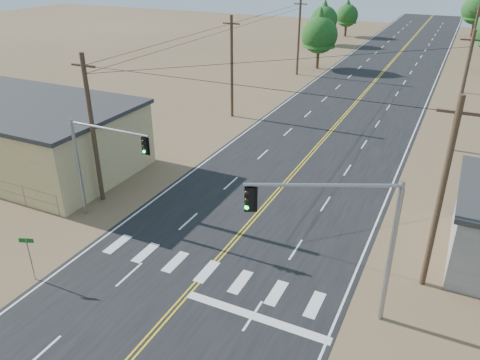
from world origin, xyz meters
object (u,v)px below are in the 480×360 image
Objects in this scene: signal_mast_right at (350,229)px; street_sign at (29,252)px; building_left at (11,133)px; signal_mast_left at (97,156)px.

street_sign is at bearing 170.18° from signal_mast_right.
street_sign is at bearing -38.34° from building_left.
building_left is 7.87× the size of street_sign.
signal_mast_right reaches higher than street_sign.
signal_mast_left is at bearing -17.83° from building_left.
building_left is 16.85m from street_sign.
signal_mast_right is at bearing -6.58° from street_sign.
signal_mast_right is (28.28, -6.35, 2.39)m from building_left.
signal_mast_left is at bearing 146.60° from signal_mast_right.
building_left is 13.24m from signal_mast_left.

